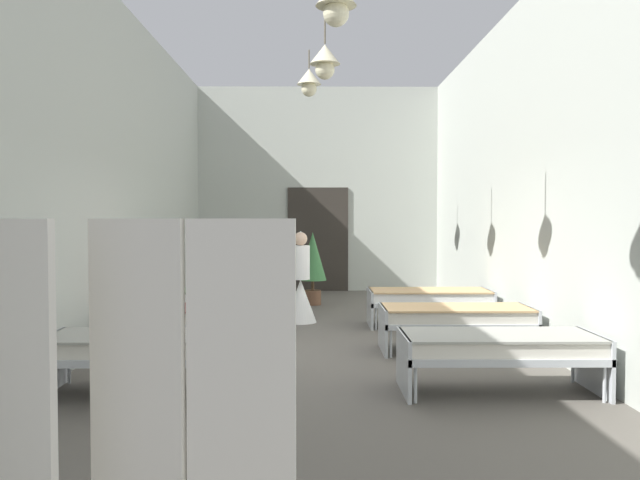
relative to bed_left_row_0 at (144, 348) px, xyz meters
name	(u,v)px	position (x,y,z in m)	size (l,w,h in m)	color
ground_plane	(320,356)	(1.72, 1.90, -0.49)	(6.15, 14.15, 0.10)	#59544C
room_shell	(320,172)	(1.72, 3.16, 1.93)	(5.95, 13.75, 4.73)	#B2B7AD
bed_left_row_0	(144,348)	(0.00, 0.00, 0.00)	(1.90, 0.84, 0.57)	#B7BCC1
bed_right_row_0	(499,348)	(3.45, 0.00, 0.00)	(1.90, 0.84, 0.57)	#B7BCC1
bed_left_row_1	(184,317)	(0.00, 1.90, 0.00)	(1.90, 0.84, 0.57)	#B7BCC1
bed_right_row_1	(456,317)	(3.45, 1.90, 0.00)	(1.90, 0.84, 0.57)	#B7BCC1
bed_left_row_2	(209,298)	(0.00, 3.80, 0.00)	(1.90, 0.84, 0.57)	#B7BCC1
bed_right_row_2	(429,298)	(3.45, 3.80, 0.00)	(1.90, 0.84, 0.57)	#B7BCC1
nurse_near_aisle	(301,290)	(1.42, 4.18, 0.09)	(0.52, 0.52, 1.49)	white
patient_seated_primary	(213,283)	(0.35, 1.99, 0.43)	(0.44, 0.44, 0.80)	#515B70
potted_plant	(313,260)	(1.61, 6.28, 0.43)	(0.54, 0.54, 1.42)	brown
privacy_screen	(134,437)	(0.95, -3.70, 0.41)	(1.23, 0.28, 1.70)	silver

